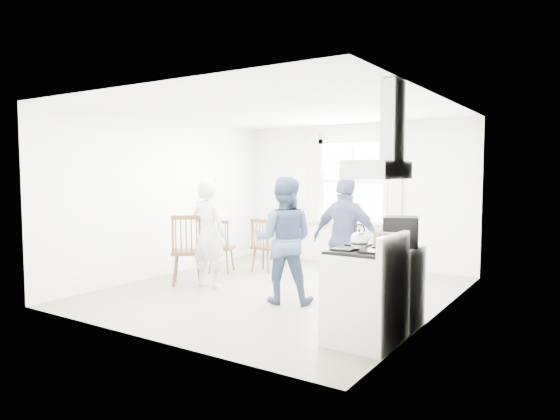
% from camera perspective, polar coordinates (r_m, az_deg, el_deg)
% --- Properties ---
extents(room_shell, '(4.62, 5.12, 2.64)m').
position_cam_1_polar(room_shell, '(7.13, -0.02, 0.99)').
color(room_shell, gray).
rests_on(room_shell, ground).
extents(window_assembly, '(1.88, 0.24, 1.70)m').
position_cam_1_polar(window_assembly, '(9.27, 8.27, 2.72)').
color(window_assembly, white).
rests_on(window_assembly, room_shell).
extents(range_hood, '(0.45, 0.76, 0.94)m').
position_cam_1_polar(range_hood, '(4.97, 11.64, 6.36)').
color(range_hood, white).
rests_on(range_hood, room_shell).
extents(shelf_unit, '(0.40, 0.30, 0.80)m').
position_cam_1_polar(shelf_unit, '(9.93, 0.55, -3.28)').
color(shelf_unit, gray).
rests_on(shelf_unit, ground).
extents(gas_stove, '(0.68, 0.76, 1.12)m').
position_cam_1_polar(gas_stove, '(5.17, 9.72, -9.53)').
color(gas_stove, white).
rests_on(gas_stove, ground).
extents(kettle, '(0.18, 0.18, 0.26)m').
position_cam_1_polar(kettle, '(5.01, 9.04, -3.52)').
color(kettle, silver).
rests_on(kettle, gas_stove).
extents(low_cabinet, '(0.50, 0.55, 0.90)m').
position_cam_1_polar(low_cabinet, '(5.79, 13.13, -8.42)').
color(low_cabinet, white).
rests_on(low_cabinet, ground).
extents(stereo_stack, '(0.46, 0.44, 0.33)m').
position_cam_1_polar(stereo_stack, '(5.65, 13.58, -2.40)').
color(stereo_stack, black).
rests_on(stereo_stack, low_cabinet).
extents(cardboard_box, '(0.33, 0.28, 0.18)m').
position_cam_1_polar(cardboard_box, '(5.47, 12.37, -3.42)').
color(cardboard_box, '#A1784E').
rests_on(cardboard_box, low_cabinet).
extents(windsor_chair_a, '(0.50, 0.49, 0.92)m').
position_cam_1_polar(windsor_chair_a, '(8.54, -6.94, -3.47)').
color(windsor_chair_a, '#4B3118').
rests_on(windsor_chair_a, ground).
extents(windsor_chair_b, '(0.40, 0.39, 0.93)m').
position_cam_1_polar(windsor_chair_b, '(8.54, -2.06, -3.39)').
color(windsor_chair_b, '#4B3118').
rests_on(windsor_chair_b, ground).
extents(windsor_chair_c, '(0.64, 0.64, 1.09)m').
position_cam_1_polar(windsor_chair_c, '(7.67, -10.63, -3.64)').
color(windsor_chair_c, '#4B3118').
rests_on(windsor_chair_c, ground).
extents(person_left, '(0.62, 0.62, 1.62)m').
position_cam_1_polar(person_left, '(7.48, -8.19, -2.69)').
color(person_left, silver).
rests_on(person_left, ground).
extents(person_mid, '(1.07, 1.07, 1.66)m').
position_cam_1_polar(person_mid, '(6.56, 0.44, -3.43)').
color(person_mid, '#43567C').
rests_on(person_mid, ground).
extents(person_right, '(1.01, 1.01, 1.66)m').
position_cam_1_polar(person_right, '(6.65, 7.56, -3.36)').
color(person_right, navy).
rests_on(person_right, ground).
extents(potted_plant, '(0.20, 0.20, 0.33)m').
position_cam_1_polar(potted_plant, '(9.17, 8.69, -0.10)').
color(potted_plant, '#327132').
rests_on(potted_plant, window_assembly).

